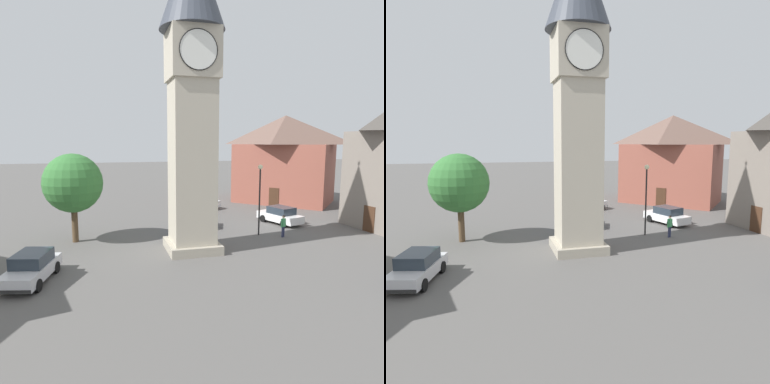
# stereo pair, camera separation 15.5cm
# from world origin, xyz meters

# --- Properties ---
(ground_plane) EXTENTS (200.00, 200.00, 0.00)m
(ground_plane) POSITION_xyz_m (0.00, 0.00, 0.00)
(ground_plane) COLOR #565451
(clock_tower) EXTENTS (4.09, 4.09, 19.89)m
(clock_tower) POSITION_xyz_m (0.00, 0.00, 11.61)
(clock_tower) COLOR #A59C89
(clock_tower) RESTS_ON ground
(car_blue_kerb) EXTENTS (3.01, 4.46, 1.53)m
(car_blue_kerb) POSITION_xyz_m (1.95, 5.76, 0.76)
(car_blue_kerb) COLOR #2D5BB7
(car_blue_kerb) RESTS_ON ground
(car_silver_kerb) EXTENTS (2.87, 4.45, 1.53)m
(car_silver_kerb) POSITION_xyz_m (9.41, 5.38, 0.76)
(car_silver_kerb) COLOR white
(car_silver_kerb) RESTS_ON ground
(car_red_corner) EXTENTS (2.58, 4.40, 1.53)m
(car_red_corner) POSITION_xyz_m (-9.34, -3.07, 0.76)
(car_red_corner) COLOR silver
(car_red_corner) RESTS_ON ground
(car_white_side) EXTENTS (4.44, 3.39, 1.53)m
(car_white_side) POSITION_xyz_m (4.25, 12.73, 0.76)
(car_white_side) COLOR white
(car_white_side) RESTS_ON ground
(pedestrian) EXTENTS (0.50, 0.37, 1.69)m
(pedestrian) POSITION_xyz_m (7.50, 1.39, 1.01)
(pedestrian) COLOR #2D3351
(pedestrian) RESTS_ON ground
(tree) EXTENTS (4.19, 4.19, 6.38)m
(tree) POSITION_xyz_m (-7.70, 3.96, 4.27)
(tree) COLOR brown
(tree) RESTS_ON ground
(building_corner_back) EXTENTS (13.24, 13.20, 10.20)m
(building_corner_back) POSITION_xyz_m (15.29, 15.52, 5.21)
(building_corner_back) COLOR #995142
(building_corner_back) RESTS_ON ground
(lamp_post) EXTENTS (0.36, 0.36, 5.47)m
(lamp_post) POSITION_xyz_m (5.98, 2.42, 3.61)
(lamp_post) COLOR black
(lamp_post) RESTS_ON ground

